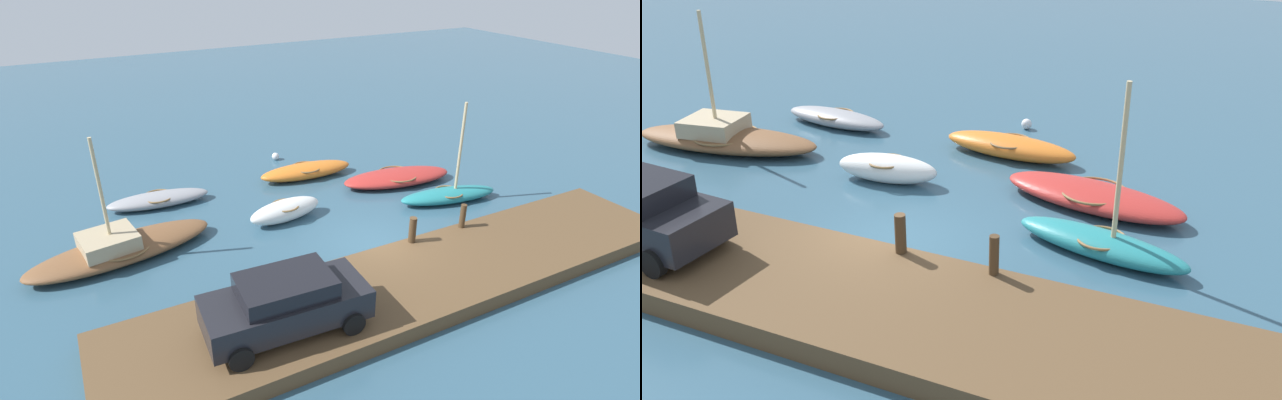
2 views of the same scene
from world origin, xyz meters
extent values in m
plane|color=#33566B|center=(0.00, 0.00, 0.00)|extent=(84.00, 84.00, 0.00)
cube|color=brown|center=(0.00, -2.73, 0.26)|extent=(19.78, 3.93, 0.51)
ellipsoid|color=white|center=(-2.03, 3.33, 0.41)|extent=(3.16, 1.43, 0.83)
torus|color=olive|center=(-2.03, 3.33, 0.64)|extent=(1.27, 1.27, 0.07)
ellipsoid|color=#939399|center=(-6.22, 6.92, 0.28)|extent=(4.20, 1.60, 0.56)
torus|color=olive|center=(-6.22, 6.92, 0.43)|extent=(1.41, 1.41, 0.07)
ellipsoid|color=#B72D28|center=(3.91, 4.15, 0.30)|extent=(5.35, 2.56, 0.61)
torus|color=olive|center=(3.91, 4.15, 0.47)|extent=(2.10, 2.10, 0.07)
ellipsoid|color=teal|center=(4.77, 1.63, 0.29)|extent=(4.49, 1.96, 0.58)
torus|color=olive|center=(4.77, 1.63, 0.45)|extent=(1.43, 1.43, 0.07)
cylinder|color=#C6B284|center=(5.06, 1.57, 2.38)|extent=(0.12, 0.12, 3.82)
ellipsoid|color=brown|center=(-8.16, 3.46, 0.32)|extent=(6.64, 3.07, 0.64)
torus|color=olive|center=(-8.16, 3.46, 0.50)|extent=(2.43, 2.43, 0.07)
cube|color=tan|center=(-8.54, 3.40, 0.78)|extent=(2.03, 1.88, 0.53)
cylinder|color=#C6B284|center=(-8.46, 3.41, 2.49)|extent=(0.12, 0.12, 3.95)
ellipsoid|color=orange|center=(0.53, 6.68, 0.34)|extent=(4.51, 1.62, 0.68)
torus|color=olive|center=(0.53, 6.68, 0.52)|extent=(1.48, 1.48, 0.07)
cylinder|color=#47331E|center=(0.85, -1.02, 0.98)|extent=(0.26, 0.26, 0.94)
cylinder|color=#47331E|center=(3.10, -1.02, 0.97)|extent=(0.22, 0.22, 0.91)
cylinder|color=black|center=(-3.28, -2.30, 0.83)|extent=(0.65, 0.25, 0.64)
cylinder|color=black|center=(-3.37, -4.10, 0.83)|extent=(0.65, 0.25, 0.64)
sphere|color=silver|center=(0.12, 9.40, 0.19)|extent=(0.37, 0.37, 0.37)
camera|label=1|loc=(-8.99, -13.00, 9.69)|focal=28.46mm
camera|label=2|loc=(7.84, -13.02, 8.30)|focal=39.45mm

